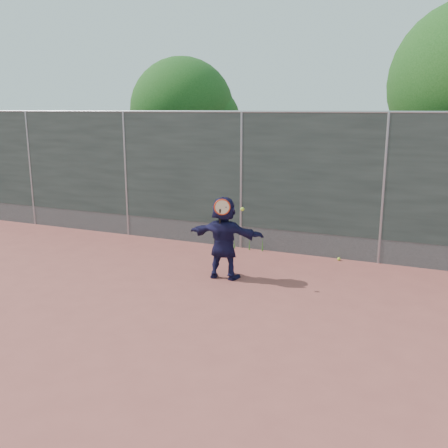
% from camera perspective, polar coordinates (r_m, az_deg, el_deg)
% --- Properties ---
extents(ground, '(80.00, 80.00, 0.00)m').
position_cam_1_polar(ground, '(8.31, -6.92, -8.69)').
color(ground, '#9E4C42').
rests_on(ground, ground).
extents(player, '(1.44, 0.53, 1.53)m').
position_cam_1_polar(player, '(9.10, 0.00, -1.57)').
color(player, '#17153A').
rests_on(player, ground).
extents(ball_ground, '(0.07, 0.07, 0.07)m').
position_cam_1_polar(ball_ground, '(10.59, 12.99, -3.92)').
color(ball_ground, '#B1D12E').
rests_on(ball_ground, ground).
extents(fence, '(20.00, 0.06, 3.03)m').
position_cam_1_polar(fence, '(10.99, 1.99, 5.29)').
color(fence, '#38423D').
rests_on(fence, ground).
extents(swing_action, '(0.58, 0.18, 0.51)m').
position_cam_1_polar(swing_action, '(8.75, 0.00, 1.81)').
color(swing_action, red).
rests_on(swing_action, ground).
extents(tree_left, '(3.15, 3.00, 4.53)m').
position_cam_1_polar(tree_left, '(14.84, -4.15, 12.53)').
color(tree_left, '#382314').
rests_on(tree_left, ground).
extents(weed_clump, '(0.68, 0.07, 0.30)m').
position_cam_1_polar(weed_clump, '(11.07, 3.14, -2.32)').
color(weed_clump, '#387226').
rests_on(weed_clump, ground).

